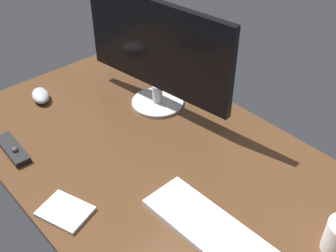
{
  "coord_description": "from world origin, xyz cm",
  "views": [
    {
      "loc": [
        78.92,
        -64.36,
        92.73
      ],
      "look_at": [
        -2.83,
        8.57,
        8.0
      ],
      "focal_mm": 44.97,
      "sensor_mm": 36.0,
      "label": 1
    }
  ],
  "objects_px": {
    "computer_mouse": "(41,96)",
    "media_remote": "(13,149)",
    "keyboard": "(212,230)",
    "notepad": "(65,211)",
    "monitor": "(157,51)"
  },
  "relations": [
    {
      "from": "computer_mouse",
      "to": "media_remote",
      "type": "bearing_deg",
      "value": -28.06
    },
    {
      "from": "computer_mouse",
      "to": "notepad",
      "type": "bearing_deg",
      "value": -4.74
    },
    {
      "from": "computer_mouse",
      "to": "notepad",
      "type": "relative_size",
      "value": 0.79
    },
    {
      "from": "monitor",
      "to": "notepad",
      "type": "xyz_separation_m",
      "value": [
        0.23,
        -0.54,
        -0.22
      ]
    },
    {
      "from": "keyboard",
      "to": "computer_mouse",
      "type": "height_order",
      "value": "computer_mouse"
    },
    {
      "from": "computer_mouse",
      "to": "keyboard",
      "type": "bearing_deg",
      "value": 19.41
    },
    {
      "from": "notepad",
      "to": "keyboard",
      "type": "bearing_deg",
      "value": 38.72
    },
    {
      "from": "computer_mouse",
      "to": "notepad",
      "type": "distance_m",
      "value": 0.6
    },
    {
      "from": "monitor",
      "to": "notepad",
      "type": "relative_size",
      "value": 4.52
    },
    {
      "from": "keyboard",
      "to": "notepad",
      "type": "distance_m",
      "value": 0.41
    },
    {
      "from": "notepad",
      "to": "media_remote",
      "type": "bearing_deg",
      "value": 178.73
    },
    {
      "from": "keyboard",
      "to": "media_remote",
      "type": "bearing_deg",
      "value": -161.16
    },
    {
      "from": "computer_mouse",
      "to": "notepad",
      "type": "height_order",
      "value": "computer_mouse"
    },
    {
      "from": "media_remote",
      "to": "computer_mouse",
      "type": "bearing_deg",
      "value": 137.19
    },
    {
      "from": "computer_mouse",
      "to": "media_remote",
      "type": "height_order",
      "value": "computer_mouse"
    }
  ]
}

